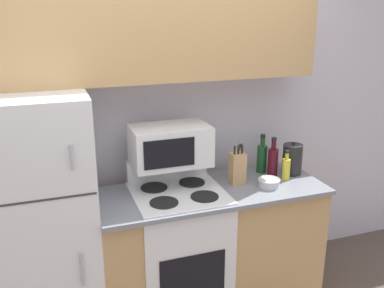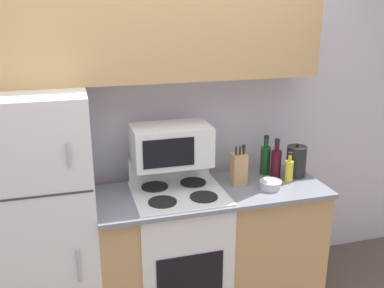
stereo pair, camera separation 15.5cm
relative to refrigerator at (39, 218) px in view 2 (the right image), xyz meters
name	(u,v)px [view 2 (the right image)]	position (x,y,z in m)	size (l,w,h in m)	color
wall_back	(148,127)	(0.80, 0.39, 0.44)	(8.00, 0.05, 2.55)	silver
lower_cabinets	(211,246)	(1.15, -0.06, -0.37)	(1.60, 0.62, 0.92)	tan
refrigerator	(39,218)	(0.00, 0.00, 0.00)	(0.71, 0.73, 1.66)	white
upper_cabinets	(151,37)	(0.80, 0.18, 1.12)	(2.31, 0.35, 0.57)	tan
stove	(179,250)	(0.91, -0.07, -0.35)	(0.62, 0.60, 1.09)	white
microwave	(171,145)	(0.89, 0.04, 0.40)	(0.53, 0.33, 0.27)	white
knife_block	(239,169)	(1.37, -0.03, 0.21)	(0.10, 0.10, 0.29)	tan
bowl	(270,184)	(1.55, -0.17, 0.12)	(0.16, 0.16, 0.06)	silver
bottle_vinegar	(243,164)	(1.46, 0.11, 0.18)	(0.06, 0.06, 0.24)	olive
bottle_wine_red	(276,163)	(1.67, 0.00, 0.21)	(0.08, 0.08, 0.30)	#470F19
bottle_wine_green	(265,159)	(1.64, 0.10, 0.21)	(0.08, 0.08, 0.30)	#194C23
bottle_cooking_spray	(289,170)	(1.74, -0.09, 0.18)	(0.06, 0.06, 0.22)	gold
kettle	(296,161)	(1.84, 0.00, 0.21)	(0.15, 0.15, 0.25)	black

